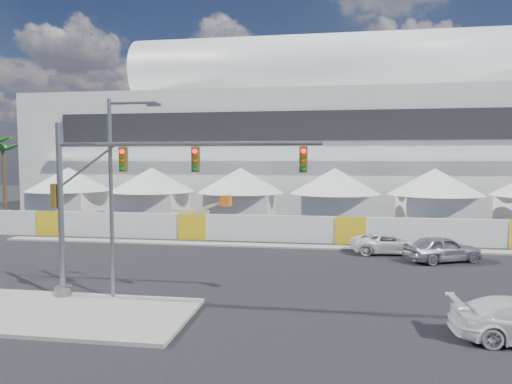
# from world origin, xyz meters

# --- Properties ---
(ground) EXTENTS (160.00, 160.00, 0.00)m
(ground) POSITION_xyz_m (0.00, 0.00, 0.00)
(ground) COLOR black
(ground) RESTS_ON ground
(median_island) EXTENTS (10.00, 5.00, 0.15)m
(median_island) POSITION_xyz_m (-6.00, -3.00, 0.07)
(median_island) COLOR gray
(median_island) RESTS_ON ground
(stadium) EXTENTS (80.00, 24.80, 21.98)m
(stadium) POSITION_xyz_m (8.71, 41.50, 9.45)
(stadium) COLOR silver
(stadium) RESTS_ON ground
(tent_row) EXTENTS (53.40, 8.40, 5.40)m
(tent_row) POSITION_xyz_m (0.50, 24.00, 3.15)
(tent_row) COLOR silver
(tent_row) RESTS_ON ground
(hoarding_fence) EXTENTS (70.00, 0.25, 2.00)m
(hoarding_fence) POSITION_xyz_m (6.00, 14.50, 1.00)
(hoarding_fence) COLOR white
(hoarding_fence) RESTS_ON ground
(palm_cluster) EXTENTS (10.60, 10.60, 8.55)m
(palm_cluster) POSITION_xyz_m (-33.46, 29.50, 6.88)
(palm_cluster) COLOR #47331E
(palm_cluster) RESTS_ON ground
(sedan_silver) EXTENTS (3.53, 5.03, 1.59)m
(sedan_silver) POSITION_xyz_m (11.22, 9.37, 0.80)
(sedan_silver) COLOR #A2A1A6
(sedan_silver) RESTS_ON ground
(pickup_curb) EXTENTS (2.93, 5.17, 1.36)m
(pickup_curb) POSITION_xyz_m (8.31, 11.37, 0.68)
(pickup_curb) COLOR silver
(pickup_curb) RESTS_ON ground
(lot_car_a) EXTENTS (3.90, 4.28, 1.42)m
(lot_car_a) POSITION_xyz_m (13.19, 18.27, 0.71)
(lot_car_a) COLOR silver
(lot_car_a) RESTS_ON ground
(lot_car_c) EXTENTS (3.97, 5.02, 1.36)m
(lot_car_c) POSITION_xyz_m (-15.22, 19.32, 0.68)
(lot_car_c) COLOR #B3B4B9
(lot_car_c) RESTS_ON ground
(traffic_mast) EXTENTS (11.74, 0.74, 7.64)m
(traffic_mast) POSITION_xyz_m (-4.88, -1.00, 4.48)
(traffic_mast) COLOR gray
(traffic_mast) RESTS_ON median_island
(streetlight_median) EXTENTS (2.39, 0.24, 8.64)m
(streetlight_median) POSITION_xyz_m (-4.84, -0.80, 5.11)
(streetlight_median) COLOR gray
(streetlight_median) RESTS_ON median_island
(boom_lift) EXTENTS (6.37, 1.77, 3.20)m
(boom_lift) POSITION_xyz_m (-7.75, 18.39, 0.86)
(boom_lift) COLOR orange
(boom_lift) RESTS_ON ground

